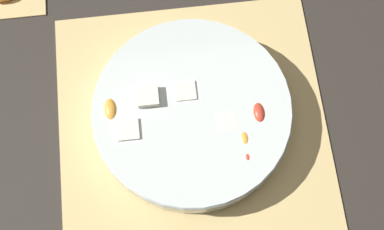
{
  "coord_description": "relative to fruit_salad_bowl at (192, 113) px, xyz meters",
  "views": [
    {
      "loc": [
        -0.26,
        0.03,
        0.81
      ],
      "look_at": [
        0.0,
        0.0,
        0.03
      ],
      "focal_mm": 50.0,
      "sensor_mm": 36.0,
      "label": 1
    }
  ],
  "objects": [
    {
      "name": "ground_plane",
      "position": [
        0.0,
        0.0,
        -0.04
      ],
      "size": [
        6.0,
        6.0,
        0.0
      ],
      "primitive_type": "plane",
      "color": "#2D2823"
    },
    {
      "name": "bamboo_mat_center",
      "position": [
        0.0,
        0.0,
        -0.04
      ],
      "size": [
        0.4,
        0.42,
        0.01
      ],
      "color": "#D6B775",
      "rests_on": "ground_plane"
    },
    {
      "name": "fruit_salad_bowl",
      "position": [
        0.0,
        0.0,
        0.0
      ],
      "size": [
        0.3,
        0.3,
        0.07
      ],
      "color": "silver",
      "rests_on": "bamboo_mat_center"
    }
  ]
}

